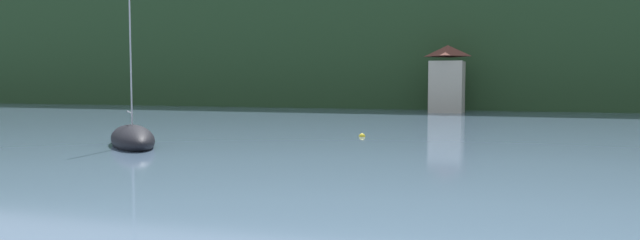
% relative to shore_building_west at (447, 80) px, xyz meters
% --- Properties ---
extents(wooded_hillside, '(352.00, 51.54, 40.43)m').
position_rel_shore_building_west_xyz_m(wooded_hillside, '(-9.69, 34.22, 4.57)').
color(wooded_hillside, '#264223').
rests_on(wooded_hillside, ground_plane).
extents(shore_building_west, '(4.57, 6.07, 9.08)m').
position_rel_shore_building_west_xyz_m(shore_building_west, '(0.00, 0.00, 0.00)').
color(shore_building_west, '#BCB29E').
rests_on(shore_building_west, ground_plane).
extents(sailboat_mid_5, '(7.59, 7.98, 11.45)m').
position_rel_shore_building_west_xyz_m(sailboat_mid_5, '(-15.35, -48.17, -3.97)').
color(sailboat_mid_5, black).
rests_on(sailboat_mid_5, ground_plane).
extents(mooring_buoy_far, '(0.50, 0.50, 0.50)m').
position_rel_shore_building_west_xyz_m(mooring_buoy_far, '(-2.48, -37.38, -4.41)').
color(mooring_buoy_far, yellow).
rests_on(mooring_buoy_far, ground_plane).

